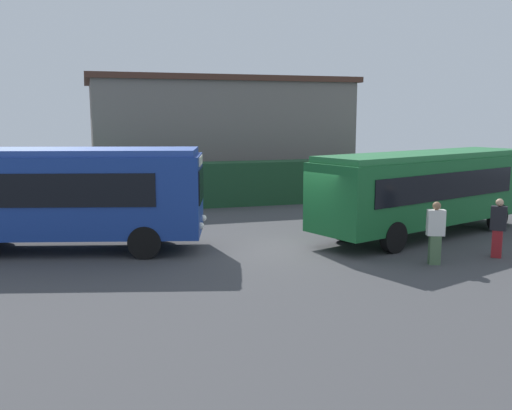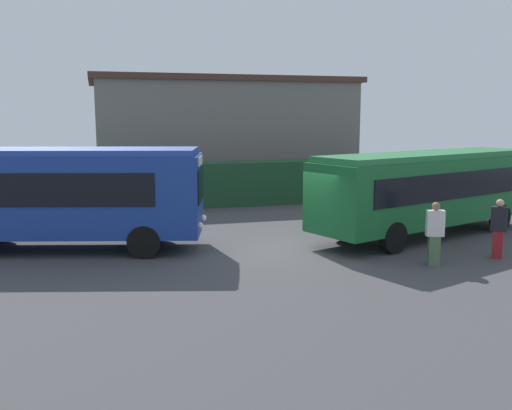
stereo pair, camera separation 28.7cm
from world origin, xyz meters
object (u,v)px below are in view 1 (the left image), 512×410
bus_blue (65,193)px  person_center (498,227)px  bus_green (426,188)px  person_left (435,232)px

bus_blue → person_center: (12.50, -4.66, -0.91)m
bus_blue → person_center: bus_blue is taller
bus_green → person_center: (0.30, -3.42, -0.78)m
bus_green → person_center: bus_green is taller
bus_green → person_center: 3.52m
person_left → person_center: bearing=-65.7°
bus_green → person_left: bearing=-138.9°
person_left → person_center: (2.29, 0.17, -0.01)m
bus_blue → bus_green: 12.26m
person_left → bus_blue: bearing=84.8°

